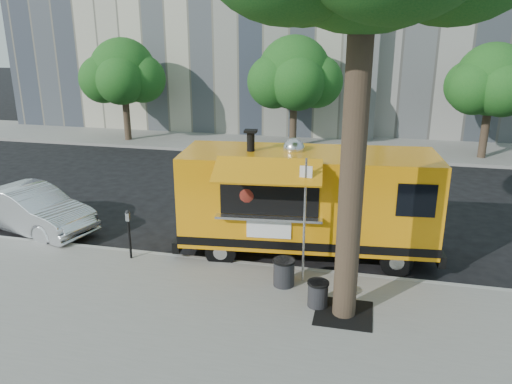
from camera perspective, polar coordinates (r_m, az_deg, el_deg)
ground at (r=13.81m, az=-0.19°, el=-6.97°), size 120.00×120.00×0.00m
sidewalk at (r=10.41m, az=-5.48°, el=-15.65°), size 60.00×6.00×0.15m
curb at (r=12.96m, az=-1.15°, el=-8.36°), size 60.00×0.14×0.16m
far_sidewalk at (r=26.47m, az=6.62°, el=5.33°), size 60.00×5.00×0.15m
tree_well at (r=10.97m, az=9.97°, el=-13.48°), size 1.20×1.20×0.02m
far_tree_a at (r=27.75m, az=-14.95°, el=13.17°), size 3.42×3.42×5.36m
far_tree_b at (r=25.26m, az=4.40°, el=13.42°), size 3.60×3.60×5.50m
far_tree_c at (r=25.19m, az=25.37°, el=11.51°), size 3.24×3.24×5.21m
sign_post at (r=11.43m, az=5.58°, el=-2.48°), size 0.28×0.06×3.00m
parking_meter at (r=13.25m, az=-14.34°, el=-4.06°), size 0.11×0.11×1.33m
food_truck at (r=13.16m, az=5.75°, el=-0.90°), size 7.03×3.69×3.38m
sedan at (r=16.46m, az=-24.29°, el=-1.84°), size 4.47×2.57×1.39m
trash_bin_left at (r=11.75m, az=3.21°, el=-9.08°), size 0.53×0.53×0.64m
trash_bin_right at (r=11.01m, az=7.08°, el=-11.38°), size 0.47×0.47×0.57m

